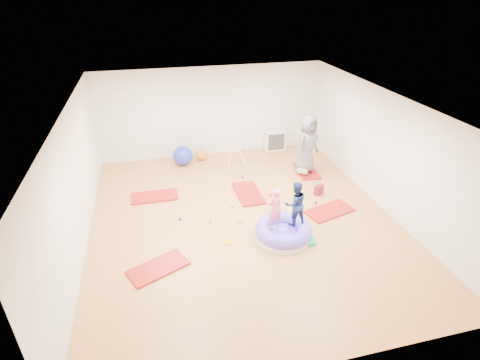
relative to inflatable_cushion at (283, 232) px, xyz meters
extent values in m
cube|color=#BA754E|center=(-0.68, 0.91, -0.15)|extent=(7.00, 8.00, 0.01)
cube|color=silver|center=(-0.68, 0.91, 2.65)|extent=(7.00, 8.00, 0.01)
cube|color=silver|center=(-0.68, 4.91, 1.25)|extent=(7.00, 0.01, 2.80)
cube|color=silver|center=(-0.68, -3.09, 1.25)|extent=(7.00, 0.01, 2.80)
cube|color=silver|center=(-4.18, 0.91, 1.25)|extent=(0.01, 8.00, 2.80)
cube|color=silver|center=(2.82, 0.91, 1.25)|extent=(0.01, 8.00, 2.80)
cube|color=#AE2919|center=(-2.73, -0.37, -0.13)|extent=(1.28, 1.00, 0.05)
cube|color=#AE2919|center=(-2.68, 2.46, -0.13)|extent=(1.19, 0.60, 0.05)
cube|color=#AE2919|center=(-0.25, 2.03, -0.13)|extent=(0.64, 1.25, 0.05)
cube|color=#AE2919|center=(1.46, 0.72, -0.13)|extent=(1.29, 0.89, 0.05)
cube|color=#AE2919|center=(1.78, 2.90, -0.13)|extent=(0.66, 1.17, 0.05)
cylinder|color=silver|center=(0.00, 0.00, -0.09)|extent=(1.21, 1.21, 0.14)
torus|color=#624DE8|center=(0.00, 0.00, 0.04)|extent=(1.25, 1.25, 0.33)
ellipsoid|color=#624DE8|center=(0.00, 0.00, -0.04)|extent=(0.67, 0.67, 0.30)
imported|color=pink|center=(-0.22, 0.01, 0.68)|extent=(0.40, 0.33, 0.94)
imported|color=navy|center=(0.24, 0.02, 0.72)|extent=(0.53, 0.43, 1.02)
imported|color=slate|center=(1.70, 2.86, 0.74)|extent=(0.98, 0.88, 1.69)
ellipsoid|color=#9FBBD0|center=(1.57, 2.75, 0.00)|extent=(0.38, 0.24, 0.22)
sphere|color=tan|center=(1.57, 2.57, 0.03)|extent=(0.18, 0.18, 0.18)
sphere|color=green|center=(-1.46, 0.95, -0.12)|extent=(0.08, 0.08, 0.08)
sphere|color=#E0BA02|center=(0.58, 2.31, -0.12)|extent=(0.08, 0.08, 0.08)
sphere|color=#212CBA|center=(-2.14, 1.23, -0.12)|extent=(0.08, 0.08, 0.08)
sphere|color=#E0BA02|center=(-2.03, 2.71, -0.12)|extent=(0.08, 0.08, 0.08)
sphere|color=red|center=(0.30, 1.78, -0.12)|extent=(0.08, 0.08, 0.08)
sphere|color=green|center=(-0.81, 1.48, -0.12)|extent=(0.08, 0.08, 0.08)
sphere|color=#E0BA02|center=(-1.63, 2.57, -0.12)|extent=(0.08, 0.08, 0.08)
sphere|color=#212CBA|center=(-0.18, 2.95, -0.12)|extent=(0.08, 0.08, 0.08)
sphere|color=#212CBA|center=(1.29, 1.14, -0.12)|extent=(0.08, 0.08, 0.08)
sphere|color=#E0BA02|center=(-0.79, 0.76, -0.12)|extent=(0.08, 0.08, 0.08)
sphere|color=#212CBA|center=(-1.72, 4.26, 0.15)|extent=(0.60, 0.60, 0.60)
sphere|color=orange|center=(-1.12, 4.49, 0.03)|extent=(0.36, 0.36, 0.36)
cylinder|color=white|center=(-0.41, 3.65, 0.10)|extent=(0.18, 0.18, 0.47)
cylinder|color=white|center=(-0.41, 4.05, 0.10)|extent=(0.18, 0.18, 0.47)
cylinder|color=white|center=(0.03, 3.65, 0.10)|extent=(0.18, 0.18, 0.47)
cylinder|color=white|center=(0.03, 4.05, 0.10)|extent=(0.18, 0.18, 0.47)
cylinder|color=white|center=(-0.19, 3.85, 0.30)|extent=(0.46, 0.03, 0.03)
sphere|color=red|center=(-0.41, 3.85, 0.30)|extent=(0.05, 0.05, 0.05)
sphere|color=#212CBA|center=(0.04, 3.85, 0.30)|extent=(0.05, 0.05, 0.05)
cube|color=white|center=(1.39, 4.71, 0.17)|extent=(0.65, 0.31, 0.65)
cube|color=#3B3B3B|center=(1.39, 4.56, 0.17)|extent=(0.56, 0.02, 0.56)
cube|color=white|center=(1.39, 4.67, 0.17)|extent=(0.02, 0.22, 0.57)
cube|color=white|center=(1.39, 4.67, 0.17)|extent=(0.57, 0.22, 0.02)
cylinder|color=#20AD96|center=(0.47, -0.28, -0.11)|extent=(0.35, 0.35, 0.08)
cube|color=maroon|center=(1.56, 1.57, -0.02)|extent=(0.27, 0.23, 0.27)
cylinder|color=#E0BA02|center=(-1.24, 0.12, -0.14)|extent=(0.21, 0.21, 0.03)
camera|label=1|loc=(-2.53, -6.27, 4.85)|focal=28.00mm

